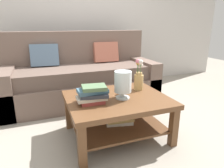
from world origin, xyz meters
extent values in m
plane|color=gray|center=(0.00, 0.00, 0.00)|extent=(10.00, 10.00, 0.00)
cube|color=#BCB7B2|center=(0.00, 1.65, 1.35)|extent=(6.40, 0.12, 2.70)
cube|color=brown|center=(-0.14, 0.72, 0.18)|extent=(2.26, 0.90, 0.36)
cube|color=brown|center=(-0.14, 0.69, 0.46)|extent=(2.02, 0.74, 0.20)
cube|color=brown|center=(-0.14, 1.07, 0.71)|extent=(2.26, 0.20, 0.70)
cube|color=brown|center=(-1.17, 0.72, 0.30)|extent=(0.20, 0.90, 0.60)
cube|color=brown|center=(0.89, 0.72, 0.30)|extent=(0.20, 0.90, 0.60)
cube|color=slate|center=(-0.65, 0.93, 0.72)|extent=(0.41, 0.21, 0.34)
cube|color=#B26651|center=(0.31, 0.93, 0.72)|extent=(0.41, 0.20, 0.34)
cube|color=brown|center=(-0.03, -0.41, 0.42)|extent=(1.02, 0.83, 0.05)
cube|color=brown|center=(-0.48, -0.77, 0.20)|extent=(0.07, 0.07, 0.40)
cube|color=brown|center=(0.43, -0.77, 0.20)|extent=(0.07, 0.07, 0.40)
cube|color=brown|center=(-0.48, -0.05, 0.20)|extent=(0.07, 0.07, 0.40)
cube|color=brown|center=(0.43, -0.05, 0.20)|extent=(0.07, 0.07, 0.40)
cube|color=brown|center=(-0.03, -0.41, 0.14)|extent=(0.90, 0.71, 0.02)
cube|color=beige|center=(0.00, -0.39, 0.17)|extent=(0.32, 0.25, 0.04)
cube|color=tan|center=(0.00, -0.40, 0.20)|extent=(0.30, 0.23, 0.03)
cube|color=#993833|center=(-0.31, -0.46, 0.46)|extent=(0.23, 0.17, 0.03)
cube|color=beige|center=(-0.31, -0.46, 0.50)|extent=(0.28, 0.16, 0.03)
cube|color=#2D333D|center=(-0.29, -0.46, 0.53)|extent=(0.29, 0.24, 0.03)
cube|color=#3D6075|center=(-0.30, -0.45, 0.56)|extent=(0.28, 0.17, 0.04)
cube|color=#51704C|center=(-0.28, -0.47, 0.60)|extent=(0.24, 0.19, 0.04)
cylinder|color=silver|center=(0.02, -0.45, 0.45)|extent=(0.14, 0.14, 0.02)
cylinder|color=silver|center=(0.02, -0.45, 0.49)|extent=(0.04, 0.04, 0.06)
cylinder|color=silver|center=(0.02, -0.45, 0.62)|extent=(0.17, 0.17, 0.21)
sphere|color=#51704C|center=(-0.01, -0.45, 0.57)|extent=(0.05, 0.05, 0.05)
sphere|color=#3D6075|center=(0.04, -0.44, 0.58)|extent=(0.06, 0.06, 0.06)
cylinder|color=tan|center=(0.30, -0.26, 0.53)|extent=(0.10, 0.10, 0.17)
cylinder|color=tan|center=(0.30, -0.26, 0.64)|extent=(0.07, 0.07, 0.03)
cylinder|color=#426638|center=(0.31, -0.26, 0.68)|extent=(0.01, 0.01, 0.07)
sphere|color=silver|center=(0.31, -0.26, 0.73)|extent=(0.05, 0.05, 0.05)
cylinder|color=#426638|center=(0.29, -0.25, 0.69)|extent=(0.01, 0.01, 0.09)
sphere|color=gold|center=(0.29, -0.25, 0.75)|extent=(0.05, 0.05, 0.05)
cylinder|color=#426638|center=(0.27, -0.26, 0.71)|extent=(0.01, 0.01, 0.11)
sphere|color=#C66B7A|center=(0.27, -0.26, 0.78)|extent=(0.05, 0.05, 0.05)
cylinder|color=#426638|center=(0.29, -0.30, 0.71)|extent=(0.01, 0.01, 0.11)
sphere|color=silver|center=(0.29, -0.30, 0.78)|extent=(0.05, 0.05, 0.05)
camera|label=1|loc=(-0.75, -2.20, 1.18)|focal=32.06mm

